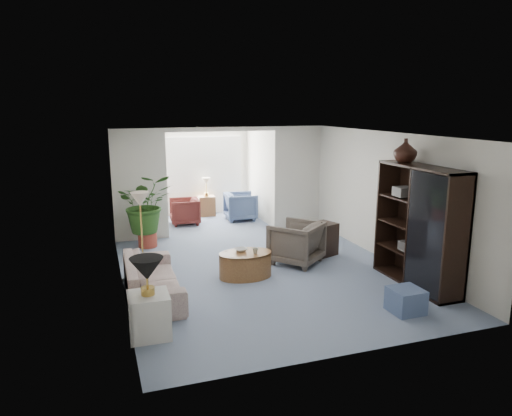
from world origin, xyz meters
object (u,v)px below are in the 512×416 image
object	(u,v)px
framed_picture	(392,175)
cabinet_urn	(405,151)
coffee_table	(245,265)
sunroom_chair_blue	(241,206)
coffee_bowl	(241,250)
ottoman	(406,300)
sunroom_table	(207,206)
floor_lamp	(140,199)
end_table	(149,315)
sunroom_chair_maroon	(185,211)
side_table_dark	(322,239)
entertainment_cabinet	(419,226)
table_lamp	(147,269)
wingback_chair	(296,243)
coffee_cup	(255,251)
sofa	(152,278)
plant_pot	(148,239)

from	to	relation	value
framed_picture	cabinet_urn	world-z (taller)	cabinet_urn
coffee_table	sunroom_chair_blue	world-z (taller)	sunroom_chair_blue
coffee_bowl	ottoman	size ratio (longest dim) A/B	0.49
coffee_table	sunroom_table	world-z (taller)	sunroom_table
floor_lamp	coffee_bowl	size ratio (longest dim) A/B	1.61
end_table	sunroom_chair_maroon	distance (m)	6.07
side_table_dark	sunroom_chair_blue	bearing A→B (deg)	100.99
floor_lamp	cabinet_urn	bearing A→B (deg)	-26.74
entertainment_cabinet	cabinet_urn	xyz separation A→B (m)	(0.00, 0.50, 1.22)
cabinet_urn	ottoman	xyz separation A→B (m)	(-0.85, -1.40, -2.05)
ottoman	table_lamp	bearing A→B (deg)	172.78
sunroom_chair_maroon	wingback_chair	bearing A→B (deg)	25.51
end_table	coffee_cup	world-z (taller)	end_table
framed_picture	entertainment_cabinet	world-z (taller)	entertainment_cabinet
sunroom_chair_maroon	sunroom_chair_blue	bearing A→B (deg)	94.10
ottoman	sunroom_chair_maroon	bearing A→B (deg)	108.36
sofa	coffee_cup	world-z (taller)	sofa
end_table	plant_pot	distance (m)	4.18
sofa	end_table	world-z (taller)	sofa
floor_lamp	coffee_table	distance (m)	2.39
sofa	wingback_chair	xyz separation A→B (m)	(2.83, 0.77, 0.10)
framed_picture	sunroom_table	distance (m)	5.74
coffee_table	ottoman	bearing A→B (deg)	-50.41
wingback_chair	cabinet_urn	distance (m)	2.63
sunroom_chair_maroon	sunroom_table	bearing A→B (deg)	139.10
coffee_cup	ottoman	xyz separation A→B (m)	(1.64, -2.07, -0.32)
coffee_bowl	sunroom_chair_maroon	bearing A→B (deg)	93.68
plant_pot	sunroom_chair_blue	world-z (taller)	sunroom_chair_blue
cabinet_urn	sofa	bearing A→B (deg)	174.52
table_lamp	floor_lamp	xyz separation A→B (m)	(0.22, 3.09, 0.32)
sunroom_table	coffee_bowl	bearing A→B (deg)	-95.79
framed_picture	floor_lamp	bearing A→B (deg)	161.84
sofa	coffee_cup	distance (m)	1.85
floor_lamp	coffee_bowl	distance (m)	2.19
wingback_chair	side_table_dark	bearing A→B (deg)	163.16
coffee_cup	ottoman	size ratio (longest dim) A/B	0.23
framed_picture	ottoman	distance (m)	2.79
coffee_table	coffee_cup	world-z (taller)	coffee_cup
side_table_dark	cabinet_urn	size ratio (longest dim) A/B	1.61
coffee_table	wingback_chair	xyz separation A→B (m)	(1.16, 0.42, 0.18)
coffee_bowl	floor_lamp	bearing A→B (deg)	140.97
sunroom_chair_blue	sunroom_chair_maroon	size ratio (longest dim) A/B	1.09
side_table_dark	sofa	bearing A→B (deg)	-163.09
entertainment_cabinet	floor_lamp	bearing A→B (deg)	148.17
wingback_chair	coffee_table	bearing A→B (deg)	-20.09
floor_lamp	entertainment_cabinet	distance (m)	5.05
sunroom_chair_maroon	plant_pot	bearing A→B (deg)	-29.18
floor_lamp	wingback_chair	world-z (taller)	floor_lamp
entertainment_cabinet	side_table_dark	bearing A→B (deg)	111.44
coffee_cup	plant_pot	xyz separation A→B (m)	(-1.59, 2.55, -0.34)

